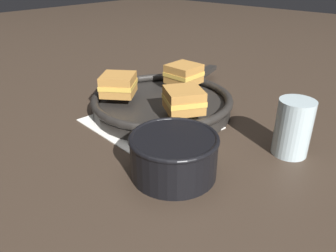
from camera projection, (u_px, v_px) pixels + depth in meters
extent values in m
plane|color=#382B21|center=(160.00, 133.00, 0.67)|extent=(4.00, 4.00, 0.00)
cube|color=white|center=(149.00, 123.00, 0.70)|extent=(0.26, 0.23, 0.00)
cylinder|color=black|center=(174.00, 156.00, 0.52)|extent=(0.14, 0.14, 0.07)
cylinder|color=#DB5B1E|center=(174.00, 144.00, 0.51)|extent=(0.12, 0.12, 0.01)
torus|color=black|center=(174.00, 138.00, 0.51)|extent=(0.14, 0.14, 0.01)
cube|color=silver|center=(144.00, 117.00, 0.71)|extent=(0.11, 0.03, 0.01)
ellipsoid|color=silver|center=(166.00, 131.00, 0.66)|extent=(0.06, 0.04, 0.01)
cylinder|color=black|center=(162.00, 107.00, 0.76)|extent=(0.31, 0.31, 0.02)
torus|color=black|center=(162.00, 98.00, 0.75)|extent=(0.32, 0.32, 0.02)
cube|color=black|center=(203.00, 73.00, 0.92)|extent=(0.05, 0.14, 0.01)
cube|color=#B27A38|center=(119.00, 90.00, 0.74)|extent=(0.10, 0.10, 0.02)
cube|color=gold|center=(118.00, 85.00, 0.74)|extent=(0.10, 0.10, 0.01)
cube|color=#B27A38|center=(118.00, 79.00, 0.73)|extent=(0.10, 0.10, 0.02)
cube|color=#B27A38|center=(184.00, 106.00, 0.66)|extent=(0.10, 0.10, 0.02)
cube|color=gold|center=(184.00, 100.00, 0.66)|extent=(0.10, 0.10, 0.01)
cube|color=#B27A38|center=(184.00, 93.00, 0.65)|extent=(0.10, 0.10, 0.02)
cube|color=#B27A38|center=(184.00, 79.00, 0.81)|extent=(0.07, 0.07, 0.02)
cube|color=gold|center=(184.00, 74.00, 0.81)|extent=(0.07, 0.07, 0.01)
cube|color=#B27A38|center=(184.00, 68.00, 0.80)|extent=(0.07, 0.07, 0.02)
cylinder|color=silver|center=(293.00, 128.00, 0.58)|extent=(0.06, 0.06, 0.10)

